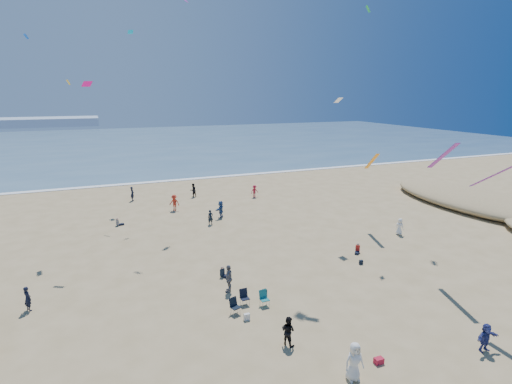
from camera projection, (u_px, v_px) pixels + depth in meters
name	position (u px, v px, depth m)	size (l,w,h in m)	color
ground	(280.00, 370.00, 19.27)	(220.00, 220.00, 0.00)	tan
ocean	(125.00, 144.00, 104.71)	(220.00, 100.00, 0.06)	#476B84
surf_line	(151.00, 182.00, 59.74)	(220.00, 1.20, 0.08)	white
standing_flyers	(233.00, 233.00, 35.63)	(32.59, 38.39, 1.93)	navy
seated_group	(277.00, 286.00, 26.74)	(19.23, 32.43, 0.84)	silver
chair_cluster	(248.00, 301.00, 24.73)	(2.68, 1.49, 1.00)	black
white_tote	(247.00, 317.00, 23.51)	(0.35, 0.20, 0.40)	silver
black_backpack	(264.00, 292.00, 26.46)	(0.30, 0.22, 0.38)	black
cooler	(379.00, 361.00, 19.74)	(0.45, 0.30, 0.30)	#AE182F
navy_bag	(361.00, 262.00, 31.18)	(0.28, 0.18, 0.34)	black
kites_aloft	(305.00, 67.00, 31.68)	(47.13, 42.05, 29.24)	#E1085C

